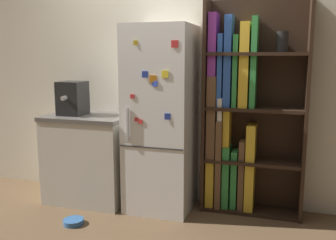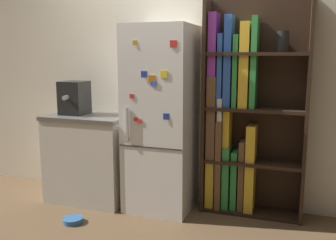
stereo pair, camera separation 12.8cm
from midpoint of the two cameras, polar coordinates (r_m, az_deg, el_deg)
ground_plane at (r=3.67m, az=-0.90°, el=-13.96°), size 16.00×16.00×0.00m
wall_back at (r=3.81m, az=1.50°, el=7.12°), size 8.00×0.05×2.60m
refrigerator at (r=3.56m, az=-0.05°, el=0.10°), size 0.61×0.60×1.76m
bookshelf at (r=3.56m, az=12.10°, el=0.40°), size 0.93×0.29×1.99m
kitchen_counter at (r=3.96m, az=-10.66°, el=-5.50°), size 0.83×0.62×0.89m
espresso_machine at (r=3.89m, az=-13.16°, el=3.31°), size 0.25×0.31×0.34m
pet_bowl at (r=3.55m, az=-13.25°, el=-14.59°), size 0.18×0.18×0.05m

